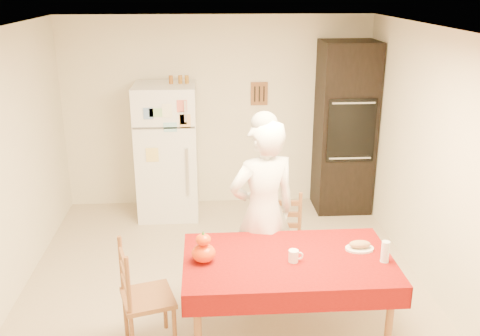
{
  "coord_description": "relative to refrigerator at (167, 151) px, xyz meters",
  "views": [
    {
      "loc": [
        -0.16,
        -4.61,
        2.89
      ],
      "look_at": [
        0.16,
        0.2,
        1.2
      ],
      "focal_mm": 40.0,
      "sensor_mm": 36.0,
      "label": 1
    }
  ],
  "objects": [
    {
      "name": "seated_woman",
      "position": [
        1.0,
        -2.08,
        0.04
      ],
      "size": [
        0.75,
        0.61,
        1.78
      ],
      "primitive_type": "imported",
      "rotation": [
        0.0,
        0.0,
        3.45
      ],
      "color": "white",
      "rests_on": "floor"
    },
    {
      "name": "pumpkin_lower",
      "position": [
        0.46,
        -2.68,
        -0.02
      ],
      "size": [
        0.19,
        0.19,
        0.15
      ],
      "primitive_type": "ellipsoid",
      "color": "#E85805",
      "rests_on": "dining_table"
    },
    {
      "name": "bread_plate",
      "position": [
        1.76,
        -2.57,
        -0.08
      ],
      "size": [
        0.24,
        0.24,
        0.02
      ],
      "primitive_type": "cylinder",
      "color": "white",
      "rests_on": "dining_table"
    },
    {
      "name": "pumpkin_upper",
      "position": [
        0.46,
        -2.68,
        0.1
      ],
      "size": [
        0.12,
        0.12,
        0.09
      ],
      "primitive_type": "ellipsoid",
      "color": "#E13705",
      "rests_on": "pumpkin_lower"
    },
    {
      "name": "bread_loaf",
      "position": [
        1.76,
        -2.57,
        -0.04
      ],
      "size": [
        0.18,
        0.1,
        0.06
      ],
      "primitive_type": "ellipsoid",
      "color": "#97754A",
      "rests_on": "bread_plate"
    },
    {
      "name": "spice_jar_right",
      "position": [
        0.28,
        0.05,
        0.9
      ],
      "size": [
        0.05,
        0.05,
        0.1
      ],
      "primitive_type": "cylinder",
      "color": "#98641B",
      "rests_on": "refrigerator"
    },
    {
      "name": "coffee_mug",
      "position": [
        1.17,
        -2.74,
        -0.04
      ],
      "size": [
        0.08,
        0.08,
        0.1
      ],
      "primitive_type": "cylinder",
      "color": "white",
      "rests_on": "dining_table"
    },
    {
      "name": "refrigerator",
      "position": [
        0.0,
        0.0,
        0.0
      ],
      "size": [
        0.75,
        0.74,
        1.7
      ],
      "color": "white",
      "rests_on": "floor"
    },
    {
      "name": "room_shell",
      "position": [
        0.65,
        -1.88,
        0.77
      ],
      "size": [
        4.02,
        4.52,
        2.51
      ],
      "color": "beige",
      "rests_on": "ground"
    },
    {
      "name": "chair_left",
      "position": [
        -0.07,
        -2.72,
        -0.34
      ],
      "size": [
        0.5,
        0.51,
        0.95
      ],
      "rotation": [
        0.0,
        0.0,
        1.85
      ],
      "color": "brown",
      "rests_on": "floor"
    },
    {
      "name": "wine_glass",
      "position": [
        1.9,
        -2.78,
        -0.0
      ],
      "size": [
        0.07,
        0.07,
        0.18
      ],
      "primitive_type": "cylinder",
      "color": "silver",
      "rests_on": "dining_table"
    },
    {
      "name": "spice_jar_mid",
      "position": [
        0.2,
        0.05,
        0.9
      ],
      "size": [
        0.05,
        0.05,
        0.1
      ],
      "primitive_type": "cylinder",
      "color": "#97601B",
      "rests_on": "refrigerator"
    },
    {
      "name": "chair_far",
      "position": [
        1.21,
        -1.83,
        -0.34
      ],
      "size": [
        0.46,
        0.44,
        0.95
      ],
      "rotation": [
        0.0,
        0.0,
        -0.11
      ],
      "color": "brown",
      "rests_on": "floor"
    },
    {
      "name": "oven_cabinet",
      "position": [
        2.28,
        0.05,
        0.25
      ],
      "size": [
        0.7,
        0.62,
        2.2
      ],
      "color": "black",
      "rests_on": "floor"
    },
    {
      "name": "floor",
      "position": [
        0.65,
        -1.88,
        -0.85
      ],
      "size": [
        4.5,
        4.5,
        0.0
      ],
      "primitive_type": "plane",
      "color": "tan",
      "rests_on": "ground"
    },
    {
      "name": "spice_jar_left",
      "position": [
        0.08,
        0.05,
        0.9
      ],
      "size": [
        0.05,
        0.05,
        0.1
      ],
      "primitive_type": "cylinder",
      "color": "#98561B",
      "rests_on": "refrigerator"
    },
    {
      "name": "dining_table",
      "position": [
        1.14,
        -2.68,
        -0.16
      ],
      "size": [
        1.7,
        1.0,
        0.76
      ],
      "color": "brown",
      "rests_on": "floor"
    }
  ]
}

